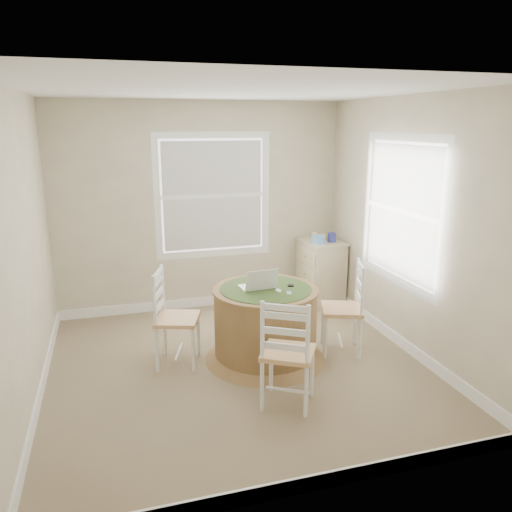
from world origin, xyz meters
name	(u,v)px	position (x,y,z in m)	size (l,w,h in m)	color
room	(249,234)	(0.17, 0.16, 1.30)	(3.64, 3.64, 2.64)	#837453
round_table	(265,321)	(0.32, 0.12, 0.41)	(1.23, 1.23, 0.75)	brown
chair_left	(177,319)	(-0.54, 0.26, 0.47)	(0.42, 0.40, 0.95)	white
chair_near	(288,352)	(0.25, -0.74, 0.47)	(0.42, 0.40, 0.95)	white
chair_right	(342,309)	(1.12, 0.05, 0.47)	(0.42, 0.40, 0.95)	white
laptop	(258,285)	(0.25, 0.16, 0.78)	(0.35, 0.31, 0.23)	white
mouse	(278,291)	(0.41, 0.01, 0.76)	(0.06, 0.09, 0.03)	white
phone	(289,293)	(0.49, -0.08, 0.75)	(0.04, 0.09, 0.02)	#B7BABF
keys	(291,286)	(0.58, 0.12, 0.75)	(0.06, 0.05, 0.03)	black
corner_chest	(320,272)	(1.52, 1.50, 0.42)	(0.53, 0.67, 0.84)	#C6B694
tissue_box	(318,240)	(1.42, 1.38, 0.89)	(0.12, 0.12, 0.10)	#609DDD
box_yellow	(321,237)	(1.54, 1.59, 0.87)	(0.15, 0.10, 0.06)	#E7C451
box_blue	(333,237)	(1.63, 1.40, 0.90)	(0.08, 0.08, 0.12)	#2F338F
cup_cream	(313,236)	(1.45, 1.62, 0.89)	(0.07, 0.07, 0.09)	beige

